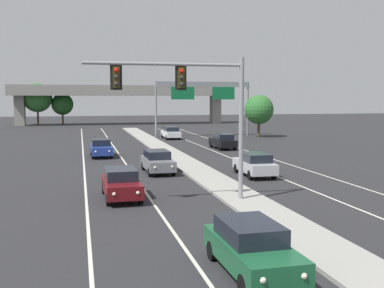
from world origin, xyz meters
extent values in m
cube|color=#9E9B93|center=(0.00, 18.00, 0.07)|extent=(2.40, 110.00, 0.15)
cube|color=silver|center=(-4.70, 25.00, 0.00)|extent=(0.14, 100.00, 0.01)
cube|color=silver|center=(4.70, 25.00, 0.00)|extent=(0.14, 100.00, 0.01)
cube|color=silver|center=(-8.00, 25.00, 0.00)|extent=(0.14, 100.00, 0.01)
cube|color=silver|center=(8.00, 25.00, 0.00)|extent=(0.14, 100.00, 0.01)
cylinder|color=gray|center=(-0.25, 15.67, 3.75)|extent=(0.24, 0.24, 7.20)
cylinder|color=gray|center=(-4.16, 15.67, 6.95)|extent=(7.83, 0.16, 0.16)
cube|color=black|center=(-3.38, 15.71, 6.30)|extent=(0.56, 0.06, 1.20)
cube|color=#38330F|center=(-3.38, 15.67, 6.30)|extent=(0.32, 0.32, 1.00)
sphere|color=red|center=(-3.38, 15.50, 6.62)|extent=(0.22, 0.22, 0.22)
sphere|color=#282828|center=(-3.38, 15.50, 6.30)|extent=(0.22, 0.22, 0.22)
sphere|color=#282828|center=(-3.38, 15.50, 5.98)|extent=(0.22, 0.22, 0.22)
cube|color=black|center=(-6.51, 15.71, 6.30)|extent=(0.56, 0.06, 1.20)
cube|color=#38330F|center=(-6.51, 15.67, 6.30)|extent=(0.32, 0.32, 1.00)
sphere|color=red|center=(-6.51, 15.50, 6.62)|extent=(0.22, 0.22, 0.22)
sphere|color=#282828|center=(-6.51, 15.50, 6.30)|extent=(0.22, 0.22, 0.22)
sphere|color=#282828|center=(-6.51, 15.50, 5.98)|extent=(0.22, 0.22, 0.22)
cube|color=#195633|center=(-3.25, 6.12, 0.67)|extent=(1.87, 4.43, 0.70)
cube|color=black|center=(-3.25, 6.34, 1.30)|extent=(1.62, 2.40, 0.56)
sphere|color=#EAE5C6|center=(-2.64, 3.95, 0.72)|extent=(0.18, 0.18, 0.18)
sphere|color=#EAE5C6|center=(-3.79, 3.94, 0.72)|extent=(0.18, 0.18, 0.18)
cylinder|color=black|center=(-2.42, 4.64, 0.32)|extent=(0.23, 0.64, 0.64)
cylinder|color=black|center=(-4.02, 4.61, 0.32)|extent=(0.23, 0.64, 0.64)
cylinder|color=black|center=(-2.47, 7.64, 0.32)|extent=(0.23, 0.64, 0.64)
cylinder|color=black|center=(-4.07, 7.61, 0.32)|extent=(0.23, 0.64, 0.64)
cube|color=#5B0F14|center=(-6.17, 17.76, 0.67)|extent=(1.88, 4.43, 0.70)
cube|color=black|center=(-6.18, 17.98, 1.30)|extent=(1.62, 2.40, 0.56)
sphere|color=#EAE5C6|center=(-5.56, 15.59, 0.72)|extent=(0.18, 0.18, 0.18)
sphere|color=#EAE5C6|center=(-6.71, 15.57, 0.72)|extent=(0.18, 0.18, 0.18)
cylinder|color=black|center=(-5.35, 16.27, 0.32)|extent=(0.23, 0.64, 0.64)
cylinder|color=black|center=(-6.95, 16.25, 0.32)|extent=(0.23, 0.64, 0.64)
cylinder|color=black|center=(-5.40, 19.27, 0.32)|extent=(0.23, 0.64, 0.64)
cylinder|color=black|center=(-7.00, 19.24, 0.32)|extent=(0.23, 0.64, 0.64)
cube|color=slate|center=(-2.92, 25.73, 0.67)|extent=(1.88, 4.43, 0.70)
cube|color=black|center=(-2.92, 25.95, 1.30)|extent=(1.63, 2.41, 0.56)
sphere|color=#EAE5C6|center=(-2.30, 23.56, 0.72)|extent=(0.18, 0.18, 0.18)
sphere|color=#EAE5C6|center=(-3.45, 23.54, 0.72)|extent=(0.18, 0.18, 0.18)
cylinder|color=black|center=(-2.09, 24.24, 0.32)|extent=(0.23, 0.64, 0.64)
cylinder|color=black|center=(-3.69, 24.21, 0.32)|extent=(0.23, 0.64, 0.64)
cylinder|color=black|center=(-2.15, 27.24, 0.32)|extent=(0.23, 0.64, 0.64)
cylinder|color=black|center=(-3.75, 27.21, 0.32)|extent=(0.23, 0.64, 0.64)
cube|color=navy|center=(-6.42, 35.81, 0.67)|extent=(1.86, 4.42, 0.70)
cube|color=black|center=(-6.43, 36.03, 1.30)|extent=(1.62, 2.40, 0.56)
sphere|color=#EAE5C6|center=(-5.82, 33.64, 0.72)|extent=(0.18, 0.18, 0.18)
sphere|color=#EAE5C6|center=(-6.97, 33.63, 0.72)|extent=(0.18, 0.18, 0.18)
cylinder|color=black|center=(-5.60, 34.32, 0.32)|extent=(0.23, 0.64, 0.64)
cylinder|color=black|center=(-7.20, 34.30, 0.32)|extent=(0.23, 0.64, 0.64)
cylinder|color=black|center=(-5.64, 37.32, 0.32)|extent=(0.23, 0.64, 0.64)
cylinder|color=black|center=(-7.24, 37.30, 0.32)|extent=(0.23, 0.64, 0.64)
cube|color=#B7B7BC|center=(3.30, 22.90, 0.67)|extent=(1.93, 4.45, 0.70)
cube|color=black|center=(3.29, 22.68, 1.30)|extent=(1.65, 2.42, 0.56)
sphere|color=#EAE5C6|center=(2.79, 25.10, 0.72)|extent=(0.18, 0.18, 0.18)
sphere|color=#EAE5C6|center=(3.94, 25.06, 0.72)|extent=(0.18, 0.18, 0.18)
cylinder|color=black|center=(2.54, 24.42, 0.32)|extent=(0.24, 0.65, 0.64)
cylinder|color=black|center=(4.14, 24.38, 0.32)|extent=(0.24, 0.65, 0.64)
cylinder|color=black|center=(2.46, 21.43, 0.32)|extent=(0.24, 0.65, 0.64)
cylinder|color=black|center=(4.06, 21.38, 0.32)|extent=(0.24, 0.65, 0.64)
cube|color=black|center=(6.18, 39.46, 0.67)|extent=(1.84, 4.42, 0.70)
cube|color=black|center=(6.18, 39.24, 1.30)|extent=(1.61, 2.39, 0.56)
sphere|color=#EAE5C6|center=(5.58, 41.64, 0.72)|extent=(0.18, 0.18, 0.18)
sphere|color=#EAE5C6|center=(6.73, 41.65, 0.72)|extent=(0.18, 0.18, 0.18)
cylinder|color=black|center=(5.36, 40.95, 0.32)|extent=(0.23, 0.64, 0.64)
cylinder|color=black|center=(6.96, 40.97, 0.32)|extent=(0.23, 0.64, 0.64)
cylinder|color=black|center=(5.39, 37.96, 0.32)|extent=(0.23, 0.64, 0.64)
cylinder|color=black|center=(6.99, 37.97, 0.32)|extent=(0.23, 0.64, 0.64)
cube|color=silver|center=(3.14, 52.17, 0.67)|extent=(1.85, 4.42, 0.70)
cube|color=black|center=(3.14, 51.95, 1.30)|extent=(1.61, 2.39, 0.56)
sphere|color=#EAE5C6|center=(2.54, 54.34, 0.72)|extent=(0.18, 0.18, 0.18)
sphere|color=#EAE5C6|center=(3.69, 54.35, 0.72)|extent=(0.18, 0.18, 0.18)
cylinder|color=black|center=(2.32, 53.66, 0.32)|extent=(0.23, 0.64, 0.64)
cylinder|color=black|center=(3.92, 53.68, 0.32)|extent=(0.23, 0.64, 0.64)
cylinder|color=black|center=(2.36, 50.66, 0.32)|extent=(0.23, 0.64, 0.64)
cylinder|color=black|center=(3.96, 50.68, 0.32)|extent=(0.23, 0.64, 0.64)
cylinder|color=gray|center=(1.70, 55.13, 3.75)|extent=(0.28, 0.28, 7.50)
cylinder|color=gray|center=(14.70, 55.13, 3.75)|extent=(0.28, 0.28, 7.50)
cube|color=gray|center=(8.20, 55.13, 7.10)|extent=(13.00, 0.36, 0.70)
cube|color=#0F6033|center=(5.34, 54.93, 5.90)|extent=(3.20, 0.08, 1.70)
cube|color=#0F6033|center=(11.06, 54.93, 5.90)|extent=(3.20, 0.08, 1.70)
cube|color=gray|center=(0.00, 86.47, 6.20)|extent=(42.40, 6.40, 1.10)
cube|color=gray|center=(0.00, 83.47, 7.20)|extent=(42.40, 0.36, 0.90)
cube|color=gray|center=(-19.20, 86.47, 2.83)|extent=(1.80, 2.40, 5.65)
cube|color=gray|center=(19.20, 86.47, 2.83)|extent=(1.80, 2.40, 5.65)
cylinder|color=#4C3823|center=(-16.05, 87.47, 1.52)|extent=(0.36, 0.36, 3.04)
sphere|color=#2D6B2D|center=(-16.05, 87.47, 5.26)|extent=(5.55, 5.55, 5.55)
cylinder|color=#4C3823|center=(-11.48, 88.06, 1.15)|extent=(0.36, 0.36, 2.30)
sphere|color=#235623|center=(-11.48, 88.06, 3.98)|extent=(4.21, 4.21, 4.21)
cylinder|color=#4C3823|center=(15.12, 51.94, 1.07)|extent=(0.36, 0.36, 2.15)
sphere|color=#2D6B2D|center=(15.12, 51.94, 3.71)|extent=(3.92, 3.92, 3.92)
camera|label=1|loc=(-8.23, -6.80, 5.36)|focal=43.71mm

